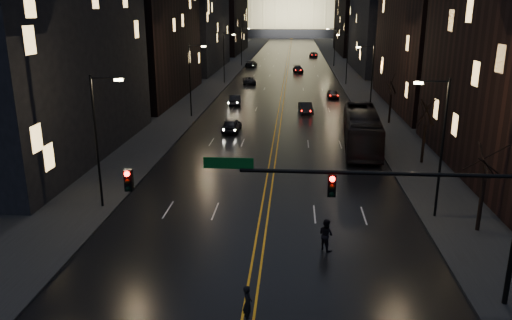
% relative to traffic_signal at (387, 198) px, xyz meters
% --- Properties ---
extents(ground, '(900.00, 900.00, 0.00)m').
position_rel_traffic_signal_xyz_m(ground, '(-5.91, 0.00, -5.10)').
color(ground, black).
rests_on(ground, ground).
extents(road, '(20.00, 320.00, 0.02)m').
position_rel_traffic_signal_xyz_m(road, '(-5.91, 130.00, -5.09)').
color(road, black).
rests_on(road, ground).
extents(sidewalk_left, '(8.00, 320.00, 0.16)m').
position_rel_traffic_signal_xyz_m(sidewalk_left, '(-19.91, 130.00, -5.02)').
color(sidewalk_left, black).
rests_on(sidewalk_left, ground).
extents(sidewalk_right, '(8.00, 320.00, 0.16)m').
position_rel_traffic_signal_xyz_m(sidewalk_right, '(8.09, 130.00, -5.02)').
color(sidewalk_right, black).
rests_on(sidewalk_right, ground).
extents(center_line, '(0.62, 320.00, 0.01)m').
position_rel_traffic_signal_xyz_m(center_line, '(-5.91, 130.00, -5.08)').
color(center_line, orange).
rests_on(center_line, road).
extents(building_left_near, '(12.00, 28.00, 22.00)m').
position_rel_traffic_signal_xyz_m(building_left_near, '(-26.91, 22.00, 5.90)').
color(building_left_near, black).
rests_on(building_left_near, ground).
extents(building_left_mid, '(12.00, 30.00, 28.00)m').
position_rel_traffic_signal_xyz_m(building_left_mid, '(-26.91, 54.00, 8.90)').
color(building_left_mid, black).
rests_on(building_left_mid, ground).
extents(building_left_far, '(12.00, 34.00, 20.00)m').
position_rel_traffic_signal_xyz_m(building_left_far, '(-26.91, 92.00, 4.90)').
color(building_left_far, black).
rests_on(building_left_far, ground).
extents(building_left_dist, '(12.00, 40.00, 24.00)m').
position_rel_traffic_signal_xyz_m(building_left_dist, '(-26.91, 140.00, 6.90)').
color(building_left_dist, black).
rests_on(building_left_dist, ground).
extents(building_right_mid, '(12.00, 34.00, 26.00)m').
position_rel_traffic_signal_xyz_m(building_right_mid, '(15.09, 92.00, 7.90)').
color(building_right_mid, black).
rests_on(building_right_mid, ground).
extents(building_right_dist, '(12.00, 40.00, 22.00)m').
position_rel_traffic_signal_xyz_m(building_right_dist, '(15.09, 140.00, 5.90)').
color(building_right_dist, black).
rests_on(building_right_dist, ground).
extents(capitol, '(90.00, 50.00, 58.50)m').
position_rel_traffic_signal_xyz_m(capitol, '(-5.91, 250.00, 12.05)').
color(capitol, black).
rests_on(capitol, ground).
extents(traffic_signal, '(17.29, 0.45, 7.00)m').
position_rel_traffic_signal_xyz_m(traffic_signal, '(0.00, 0.00, 0.00)').
color(traffic_signal, black).
rests_on(traffic_signal, ground).
extents(streetlamp_right_near, '(2.13, 0.25, 9.00)m').
position_rel_traffic_signal_xyz_m(streetlamp_right_near, '(4.91, 10.00, -0.02)').
color(streetlamp_right_near, black).
rests_on(streetlamp_right_near, ground).
extents(streetlamp_left_near, '(2.13, 0.25, 9.00)m').
position_rel_traffic_signal_xyz_m(streetlamp_left_near, '(-16.72, 10.00, -0.02)').
color(streetlamp_left_near, black).
rests_on(streetlamp_left_near, ground).
extents(streetlamp_right_mid, '(2.13, 0.25, 9.00)m').
position_rel_traffic_signal_xyz_m(streetlamp_right_mid, '(4.91, 40.00, -0.02)').
color(streetlamp_right_mid, black).
rests_on(streetlamp_right_mid, ground).
extents(streetlamp_left_mid, '(2.13, 0.25, 9.00)m').
position_rel_traffic_signal_xyz_m(streetlamp_left_mid, '(-16.72, 40.00, -0.02)').
color(streetlamp_left_mid, black).
rests_on(streetlamp_left_mid, ground).
extents(streetlamp_right_far, '(2.13, 0.25, 9.00)m').
position_rel_traffic_signal_xyz_m(streetlamp_right_far, '(4.91, 70.00, -0.02)').
color(streetlamp_right_far, black).
rests_on(streetlamp_right_far, ground).
extents(streetlamp_left_far, '(2.13, 0.25, 9.00)m').
position_rel_traffic_signal_xyz_m(streetlamp_left_far, '(-16.72, 70.00, -0.02)').
color(streetlamp_left_far, black).
rests_on(streetlamp_left_far, ground).
extents(streetlamp_right_dist, '(2.13, 0.25, 9.00)m').
position_rel_traffic_signal_xyz_m(streetlamp_right_dist, '(4.91, 100.00, -0.02)').
color(streetlamp_right_dist, black).
rests_on(streetlamp_right_dist, ground).
extents(streetlamp_left_dist, '(2.13, 0.25, 9.00)m').
position_rel_traffic_signal_xyz_m(streetlamp_left_dist, '(-16.72, 100.00, -0.02)').
color(streetlamp_left_dist, black).
rests_on(streetlamp_left_dist, ground).
extents(tree_right_near, '(2.40, 2.40, 6.65)m').
position_rel_traffic_signal_xyz_m(tree_right_near, '(7.09, 8.00, -0.58)').
color(tree_right_near, black).
rests_on(tree_right_near, ground).
extents(tree_right_mid, '(2.40, 2.40, 6.65)m').
position_rel_traffic_signal_xyz_m(tree_right_mid, '(7.09, 22.00, -0.58)').
color(tree_right_mid, black).
rests_on(tree_right_mid, ground).
extents(tree_right_far, '(2.40, 2.40, 6.65)m').
position_rel_traffic_signal_xyz_m(tree_right_far, '(7.09, 38.00, -0.58)').
color(tree_right_far, black).
rests_on(tree_right_far, ground).
extents(bus, '(3.99, 13.37, 3.67)m').
position_rel_traffic_signal_xyz_m(bus, '(2.43, 26.73, -3.27)').
color(bus, black).
rests_on(bus, ground).
extents(oncoming_car_a, '(1.98, 4.53, 1.52)m').
position_rel_traffic_signal_xyz_m(oncoming_car_a, '(-10.92, 32.73, -4.34)').
color(oncoming_car_a, black).
rests_on(oncoming_car_a, ground).
extents(oncoming_car_b, '(2.10, 4.70, 1.50)m').
position_rel_traffic_signal_xyz_m(oncoming_car_b, '(-12.47, 48.74, -4.35)').
color(oncoming_car_b, black).
rests_on(oncoming_car_b, ground).
extents(oncoming_car_c, '(2.88, 5.22, 1.38)m').
position_rel_traffic_signal_xyz_m(oncoming_car_c, '(-12.30, 69.90, -4.41)').
color(oncoming_car_c, black).
rests_on(oncoming_car_c, ground).
extents(oncoming_car_d, '(2.78, 5.53, 1.54)m').
position_rel_traffic_signal_xyz_m(oncoming_car_d, '(-14.41, 97.90, -4.33)').
color(oncoming_car_d, black).
rests_on(oncoming_car_d, ground).
extents(receding_car_a, '(2.02, 4.57, 1.46)m').
position_rel_traffic_signal_xyz_m(receding_car_a, '(-2.59, 43.45, -4.37)').
color(receding_car_a, black).
rests_on(receding_car_a, ground).
extents(receding_car_b, '(1.74, 3.95, 1.32)m').
position_rel_traffic_signal_xyz_m(receding_car_b, '(1.76, 55.63, -4.44)').
color(receding_car_b, black).
rests_on(receding_car_b, ground).
extents(receding_car_c, '(2.47, 4.96, 1.39)m').
position_rel_traffic_signal_xyz_m(receding_car_c, '(-3.41, 88.12, -4.41)').
color(receding_car_c, black).
rests_on(receding_car_c, ground).
extents(receding_car_d, '(2.66, 5.17, 1.40)m').
position_rel_traffic_signal_xyz_m(receding_car_d, '(1.16, 125.21, -4.40)').
color(receding_car_d, black).
rests_on(receding_car_d, ground).
extents(pedestrian_a, '(0.54, 0.70, 1.69)m').
position_rel_traffic_signal_xyz_m(pedestrian_a, '(-5.91, -2.00, -4.26)').
color(pedestrian_a, black).
rests_on(pedestrian_a, ground).
extents(pedestrian_b, '(0.97, 0.99, 1.84)m').
position_rel_traffic_signal_xyz_m(pedestrian_b, '(-2.18, 5.00, -4.18)').
color(pedestrian_b, black).
rests_on(pedestrian_b, ground).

